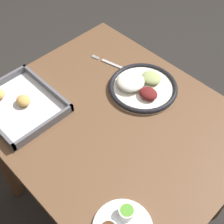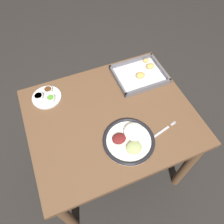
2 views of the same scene
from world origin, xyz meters
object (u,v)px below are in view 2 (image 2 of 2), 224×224
(fork, at_px, (161,132))
(saucer_plate, at_px, (46,96))
(baking_tray, at_px, (140,74))
(dinner_plate, at_px, (129,139))

(fork, relative_size, saucer_plate, 1.13)
(fork, distance_m, saucer_plate, 0.70)
(baking_tray, bearing_deg, fork, -101.20)
(dinner_plate, xyz_separation_m, baking_tray, (0.26, 0.40, -0.00))
(baking_tray, bearing_deg, dinner_plate, -123.24)
(dinner_plate, distance_m, baking_tray, 0.48)
(dinner_plate, xyz_separation_m, saucer_plate, (-0.34, 0.45, -0.00))
(dinner_plate, height_order, baking_tray, dinner_plate)
(fork, relative_size, baking_tray, 0.62)
(dinner_plate, distance_m, fork, 0.18)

